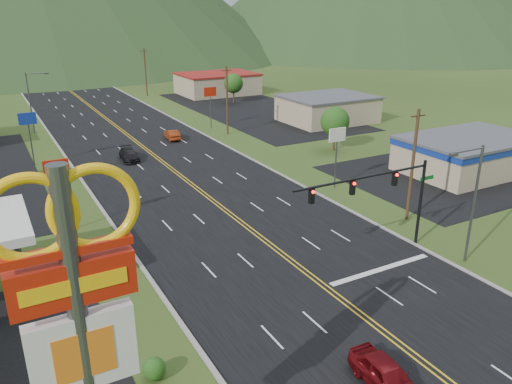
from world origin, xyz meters
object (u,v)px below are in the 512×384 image
streetlight_west (32,99)px  traffic_signal (384,190)px  streetlight_east (472,197)px  car_red_far (172,135)px  car_dark_mid (129,155)px  car_red_near (386,376)px  pylon_sign (78,315)px

streetlight_west → traffic_signal: bearing=-72.0°
traffic_signal → streetlight_east: streetlight_east is taller
streetlight_west → streetlight_east: bearing=-69.1°
car_red_far → traffic_signal: bearing=97.0°
traffic_signal → car_dark_mid: 36.10m
car_red_near → car_red_far: size_ratio=1.07×
streetlight_east → car_red_near: bearing=-153.0°
streetlight_east → car_dark_mid: streetlight_east is taller
pylon_sign → car_dark_mid: (13.65, 46.42, -8.61)m
streetlight_east → car_red_near: streetlight_east is taller
streetlight_east → car_red_far: bearing=97.7°
streetlight_east → traffic_signal: bearing=139.6°
traffic_signal → streetlight_east: 6.17m
streetlight_east → car_dark_mid: (-14.53, 38.42, -4.49)m
traffic_signal → streetlight_west: 58.88m
streetlight_west → car_red_near: size_ratio=1.99×
car_red_near → car_red_far: 53.71m
car_red_far → streetlight_east: bearing=102.7°
traffic_signal → streetlight_west: (-18.16, 56.00, -0.15)m
pylon_sign → car_red_near: 16.28m
car_red_far → streetlight_west: bearing=-35.6°
pylon_sign → streetlight_west: 68.33m
traffic_signal → car_dark_mid: size_ratio=2.74×
traffic_signal → car_red_near: 15.52m
car_dark_mid → car_red_far: (8.30, 7.38, 0.01)m
pylon_sign → streetlight_east: bearing=15.8°
streetlight_east → car_dark_mid: bearing=110.7°
pylon_sign → car_red_near: bearing=2.9°
streetlight_west → car_dark_mid: size_ratio=1.88×
streetlight_west → car_dark_mid: streetlight_west is taller
car_red_near → car_dark_mid: 45.71m
streetlight_east → car_red_near: (-14.33, -7.29, -4.41)m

